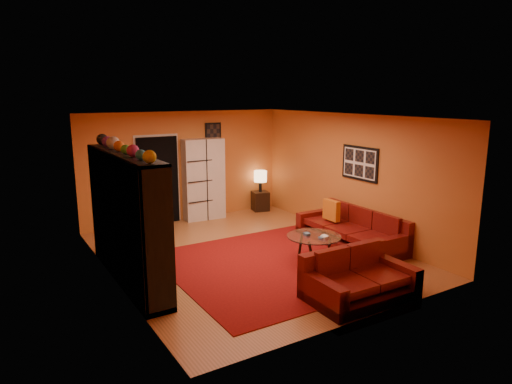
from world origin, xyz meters
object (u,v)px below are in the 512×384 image
sofa (354,230)px  coffee_table (314,238)px  storage_cabinet (203,179)px  side_table (260,201)px  entertainment_unit (127,218)px  table_lamp (260,177)px  bowl_chair (137,218)px  loveseat (356,279)px  tv (129,220)px

sofa → coffee_table: sofa is taller
storage_cabinet → side_table: bearing=2.2°
sofa → entertainment_unit: bearing=173.3°
side_table → table_lamp: size_ratio=0.91×
entertainment_unit → bowl_chair: size_ratio=3.99×
loveseat → table_lamp: bearing=-15.1°
storage_cabinet → entertainment_unit: bearing=-129.4°
loveseat → coffee_table: (0.35, 1.47, 0.17)m
side_table → table_lamp: (-0.00, 0.00, 0.64)m
bowl_chair → entertainment_unit: bearing=-109.7°
sofa → table_lamp: (-0.17, 3.31, 0.61)m
loveseat → table_lamp: 5.42m
side_table → coffee_table: bearing=-107.5°
coffee_table → side_table: 3.88m
tv → storage_cabinet: bearing=-43.2°
loveseat → bowl_chair: size_ratio=2.17×
entertainment_unit → loveseat: 3.72m
sofa → side_table: sofa is taller
tv → bowl_chair: size_ratio=1.31×
tv → bowl_chair: (0.85, 2.46, -0.68)m
bowl_chair → side_table: bowl_chair is taller
bowl_chair → loveseat: bearing=-69.6°
sofa → loveseat: same height
bowl_chair → side_table: (3.35, 0.25, -0.08)m
entertainment_unit → table_lamp: (4.25, 2.75, -0.16)m
storage_cabinet → bowl_chair: size_ratio=2.60×
table_lamp → coffee_table: bearing=-107.5°
entertainment_unit → coffee_table: entertainment_unit is taller
tv → entertainment_unit: bearing=125.4°
sofa → coffee_table: size_ratio=2.46×
storage_cabinet → loveseat: bearing=-85.2°
bowl_chair → side_table: bearing=4.3°
tv → side_table: (4.20, 2.71, -0.75)m
entertainment_unit → loveseat: entertainment_unit is taller
loveseat → storage_cabinet: storage_cabinet is taller
loveseat → entertainment_unit: bearing=49.8°
coffee_table → side_table: side_table is taller
sofa → coffee_table: (-1.34, -0.39, 0.17)m
tv → table_lamp: bearing=-57.1°
loveseat → side_table: 5.38m
side_table → table_lamp: bearing=180.0°
entertainment_unit → sofa: 4.52m
loveseat → bowl_chair: bearing=21.7°
entertainment_unit → bowl_chair: (0.90, 2.50, -0.72)m
loveseat → table_lamp: table_lamp is taller
sofa → storage_cabinet: size_ratio=1.23×
tv → bowl_chair: tv is taller
entertainment_unit → storage_cabinet: entertainment_unit is taller
sofa → loveseat: 2.51m
loveseat → side_table: loveseat is taller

